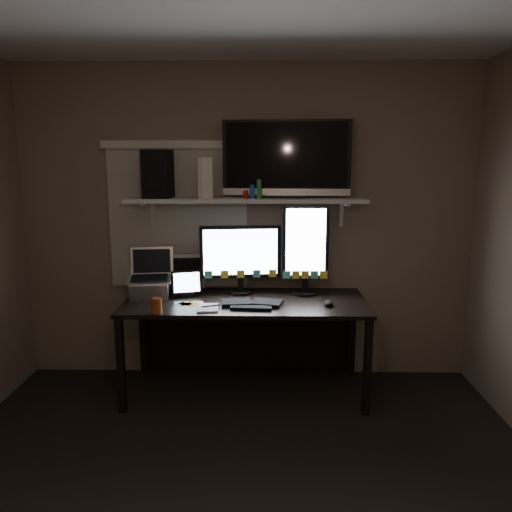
{
  "coord_description": "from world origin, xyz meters",
  "views": [
    {
      "loc": [
        0.14,
        -2.17,
        1.77
      ],
      "look_at": [
        0.08,
        1.25,
        1.1
      ],
      "focal_mm": 35.0,
      "sensor_mm": 36.0,
      "label": 1
    }
  ],
  "objects_px": {
    "monitor_landscape": "(240,259)",
    "monitor_portrait": "(305,249)",
    "tablet": "(187,284)",
    "laptop": "(149,275)",
    "mouse": "(329,303)",
    "speaker": "(158,174)",
    "game_console": "(205,178)",
    "keyboard": "(252,303)",
    "cup": "(157,306)",
    "desk": "(246,318)",
    "tv": "(286,159)"
  },
  "relations": [
    {
      "from": "monitor_landscape",
      "to": "monitor_portrait",
      "type": "distance_m",
      "value": 0.51
    },
    {
      "from": "tablet",
      "to": "laptop",
      "type": "bearing_deg",
      "value": 171.73
    },
    {
      "from": "mouse",
      "to": "speaker",
      "type": "bearing_deg",
      "value": 173.26
    },
    {
      "from": "game_console",
      "to": "monitor_landscape",
      "type": "bearing_deg",
      "value": -14.52
    },
    {
      "from": "keyboard",
      "to": "cup",
      "type": "distance_m",
      "value": 0.68
    },
    {
      "from": "keyboard",
      "to": "laptop",
      "type": "relative_size",
      "value": 1.23
    },
    {
      "from": "monitor_portrait",
      "to": "mouse",
      "type": "xyz_separation_m",
      "value": [
        0.15,
        -0.31,
        -0.34
      ]
    },
    {
      "from": "desk",
      "to": "tv",
      "type": "distance_m",
      "value": 1.25
    },
    {
      "from": "mouse",
      "to": "game_console",
      "type": "xyz_separation_m",
      "value": [
        -0.91,
        0.34,
        0.88
      ]
    },
    {
      "from": "keyboard",
      "to": "speaker",
      "type": "relative_size",
      "value": 1.25
    },
    {
      "from": "laptop",
      "to": "keyboard",
      "type": "bearing_deg",
      "value": -20.59
    },
    {
      "from": "keyboard",
      "to": "game_console",
      "type": "xyz_separation_m",
      "value": [
        -0.36,
        0.32,
        0.89
      ]
    },
    {
      "from": "desk",
      "to": "game_console",
      "type": "xyz_separation_m",
      "value": [
        -0.31,
        0.09,
        1.08
      ]
    },
    {
      "from": "desk",
      "to": "keyboard",
      "type": "bearing_deg",
      "value": -77.93
    },
    {
      "from": "cup",
      "to": "laptop",
      "type": "bearing_deg",
      "value": 109.45
    },
    {
      "from": "mouse",
      "to": "tablet",
      "type": "bearing_deg",
      "value": 174.95
    },
    {
      "from": "monitor_portrait",
      "to": "keyboard",
      "type": "distance_m",
      "value": 0.61
    },
    {
      "from": "tv",
      "to": "mouse",
      "type": "bearing_deg",
      "value": -43.63
    },
    {
      "from": "monitor_landscape",
      "to": "laptop",
      "type": "height_order",
      "value": "monitor_landscape"
    },
    {
      "from": "keyboard",
      "to": "tablet",
      "type": "xyz_separation_m",
      "value": [
        -0.5,
        0.21,
        0.09
      ]
    },
    {
      "from": "mouse",
      "to": "game_console",
      "type": "distance_m",
      "value": 1.31
    },
    {
      "from": "mouse",
      "to": "tv",
      "type": "xyz_separation_m",
      "value": [
        -0.3,
        0.34,
        1.02
      ]
    },
    {
      "from": "keyboard",
      "to": "game_console",
      "type": "height_order",
      "value": "game_console"
    },
    {
      "from": "monitor_landscape",
      "to": "mouse",
      "type": "relative_size",
      "value": 6.02
    },
    {
      "from": "monitor_portrait",
      "to": "keyboard",
      "type": "xyz_separation_m",
      "value": [
        -0.41,
        -0.3,
        -0.34
      ]
    },
    {
      "from": "monitor_portrait",
      "to": "tv",
      "type": "xyz_separation_m",
      "value": [
        -0.15,
        0.02,
        0.68
      ]
    },
    {
      "from": "game_console",
      "to": "mouse",
      "type": "bearing_deg",
      "value": -34.5
    },
    {
      "from": "cup",
      "to": "game_console",
      "type": "xyz_separation_m",
      "value": [
        0.29,
        0.53,
        0.85
      ]
    },
    {
      "from": "tablet",
      "to": "tv",
      "type": "bearing_deg",
      "value": -7.14
    },
    {
      "from": "tablet",
      "to": "game_console",
      "type": "bearing_deg",
      "value": 23.72
    },
    {
      "from": "mouse",
      "to": "cup",
      "type": "distance_m",
      "value": 1.22
    },
    {
      "from": "desk",
      "to": "speaker",
      "type": "xyz_separation_m",
      "value": [
        -0.66,
        0.06,
        1.1
      ]
    },
    {
      "from": "keyboard",
      "to": "tablet",
      "type": "distance_m",
      "value": 0.55
    },
    {
      "from": "keyboard",
      "to": "mouse",
      "type": "relative_size",
      "value": 4.28
    },
    {
      "from": "monitor_portrait",
      "to": "tablet",
      "type": "height_order",
      "value": "monitor_portrait"
    },
    {
      "from": "tablet",
      "to": "cup",
      "type": "relative_size",
      "value": 2.24
    },
    {
      "from": "monitor_portrait",
      "to": "mouse",
      "type": "bearing_deg",
      "value": -65.79
    },
    {
      "from": "monitor_landscape",
      "to": "laptop",
      "type": "relative_size",
      "value": 1.73
    },
    {
      "from": "desk",
      "to": "tv",
      "type": "xyz_separation_m",
      "value": [
        0.3,
        0.09,
        1.21
      ]
    },
    {
      "from": "monitor_portrait",
      "to": "tv",
      "type": "bearing_deg",
      "value": 170.45
    },
    {
      "from": "monitor_landscape",
      "to": "game_console",
      "type": "relative_size",
      "value": 2.1
    },
    {
      "from": "mouse",
      "to": "cup",
      "type": "relative_size",
      "value": 1.0
    },
    {
      "from": "tablet",
      "to": "tv",
      "type": "xyz_separation_m",
      "value": [
        0.75,
        0.11,
        0.94
      ]
    },
    {
      "from": "tv",
      "to": "game_console",
      "type": "xyz_separation_m",
      "value": [
        -0.61,
        0.0,
        -0.14
      ]
    },
    {
      "from": "laptop",
      "to": "speaker",
      "type": "relative_size",
      "value": 1.02
    },
    {
      "from": "tablet",
      "to": "laptop",
      "type": "relative_size",
      "value": 0.64
    },
    {
      "from": "laptop",
      "to": "mouse",
      "type": "bearing_deg",
      "value": -16.16
    },
    {
      "from": "monitor_landscape",
      "to": "tablet",
      "type": "xyz_separation_m",
      "value": [
        -0.4,
        -0.11,
        -0.17
      ]
    },
    {
      "from": "speaker",
      "to": "mouse",
      "type": "bearing_deg",
      "value": -10.45
    },
    {
      "from": "tv",
      "to": "tablet",
      "type": "bearing_deg",
      "value": -166.68
    }
  ]
}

